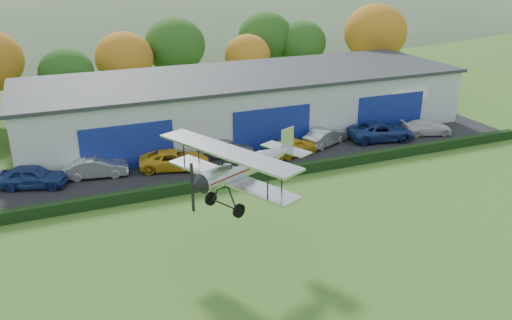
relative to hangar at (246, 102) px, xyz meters
name	(u,v)px	position (x,y,z in m)	size (l,w,h in m)	color
ground	(370,317)	(-5.00, -27.98, -2.66)	(300.00, 300.00, 0.00)	#4A6B21
apron	(255,155)	(-2.00, -6.98, -2.63)	(48.00, 9.00, 0.05)	black
hedge	(279,172)	(-2.00, -11.78, -2.26)	(46.00, 0.60, 0.80)	black
hangar	(246,102)	(0.00, 0.00, 0.00)	(40.60, 12.60, 5.30)	#B2B7BC
tree_belt	(168,52)	(-4.15, 12.64, 2.95)	(75.70, 13.22, 10.12)	#3D2614
distant_hills	(70,64)	(-9.38, 112.02, -15.70)	(430.00, 196.00, 56.00)	#4C6642
car_0	(33,176)	(-18.87, -6.80, -1.80)	(1.91, 4.75, 1.62)	navy
car_1	(96,167)	(-14.50, -6.61, -1.85)	(1.60, 4.58, 1.51)	silver
car_2	(174,160)	(-8.79, -7.30, -1.87)	(2.44, 5.29, 1.47)	gold
car_3	(226,149)	(-4.29, -6.38, -1.91)	(1.96, 4.82, 1.40)	silver
car_4	(294,146)	(0.98, -8.17, -1.85)	(1.78, 4.44, 1.51)	gold
car_5	(325,137)	(4.63, -7.02, -1.86)	(1.58, 4.54, 1.50)	silver
car_6	(381,131)	(9.83, -7.80, -1.80)	(2.69, 5.84, 1.62)	navy
car_7	(426,127)	(14.60, -8.10, -1.94)	(1.87, 4.59, 1.33)	silver
biplane	(242,165)	(-8.35, -20.69, 2.59)	(7.83, 8.48, 3.26)	silver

